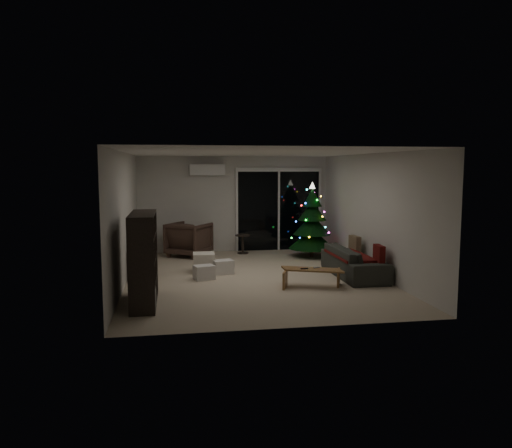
{
  "coord_description": "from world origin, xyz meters",
  "views": [
    {
      "loc": [
        -1.57,
        -9.78,
        2.22
      ],
      "look_at": [
        0.1,
        0.3,
        1.05
      ],
      "focal_mm": 35.0,
      "sensor_mm": 36.0,
      "label": 1
    }
  ],
  "objects_px": {
    "media_cabinet": "(141,259)",
    "coffee_table": "(312,278)",
    "bookshelf": "(132,259)",
    "armchair": "(189,239)",
    "christmas_tree": "(312,220)",
    "sofa": "(354,262)"
  },
  "relations": [
    {
      "from": "media_cabinet",
      "to": "coffee_table",
      "type": "xyz_separation_m",
      "value": [
        3.19,
        -1.54,
        -0.16
      ]
    },
    {
      "from": "bookshelf",
      "to": "armchair",
      "type": "relative_size",
      "value": 1.59
    },
    {
      "from": "media_cabinet",
      "to": "christmas_tree",
      "type": "xyz_separation_m",
      "value": [
        4.04,
        1.5,
        0.59
      ]
    },
    {
      "from": "armchair",
      "to": "sofa",
      "type": "xyz_separation_m",
      "value": [
        3.26,
        -2.87,
        -0.13
      ]
    },
    {
      "from": "bookshelf",
      "to": "coffee_table",
      "type": "bearing_deg",
      "value": 5.95
    },
    {
      "from": "coffee_table",
      "to": "media_cabinet",
      "type": "bearing_deg",
      "value": 175.71
    },
    {
      "from": "media_cabinet",
      "to": "armchair",
      "type": "distance_m",
      "value": 2.35
    },
    {
      "from": "sofa",
      "to": "coffee_table",
      "type": "height_order",
      "value": "sofa"
    },
    {
      "from": "bookshelf",
      "to": "sofa",
      "type": "relative_size",
      "value": 0.73
    },
    {
      "from": "bookshelf",
      "to": "sofa",
      "type": "distance_m",
      "value": 4.55
    },
    {
      "from": "armchair",
      "to": "coffee_table",
      "type": "relative_size",
      "value": 0.86
    },
    {
      "from": "bookshelf",
      "to": "christmas_tree",
      "type": "bearing_deg",
      "value": 36.93
    },
    {
      "from": "bookshelf",
      "to": "media_cabinet",
      "type": "relative_size",
      "value": 1.4
    },
    {
      "from": "sofa",
      "to": "christmas_tree",
      "type": "height_order",
      "value": "christmas_tree"
    },
    {
      "from": "bookshelf",
      "to": "christmas_tree",
      "type": "distance_m",
      "value": 5.47
    },
    {
      "from": "christmas_tree",
      "to": "media_cabinet",
      "type": "bearing_deg",
      "value": -159.62
    },
    {
      "from": "media_cabinet",
      "to": "sofa",
      "type": "height_order",
      "value": "media_cabinet"
    },
    {
      "from": "armchair",
      "to": "sofa",
      "type": "relative_size",
      "value": 0.46
    },
    {
      "from": "armchair",
      "to": "coffee_table",
      "type": "xyz_separation_m",
      "value": [
        2.15,
        -3.64,
        -0.25
      ]
    },
    {
      "from": "coffee_table",
      "to": "christmas_tree",
      "type": "bearing_deg",
      "value": 95.83
    },
    {
      "from": "media_cabinet",
      "to": "armchair",
      "type": "relative_size",
      "value": 1.13
    },
    {
      "from": "armchair",
      "to": "sofa",
      "type": "height_order",
      "value": "armchair"
    }
  ]
}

